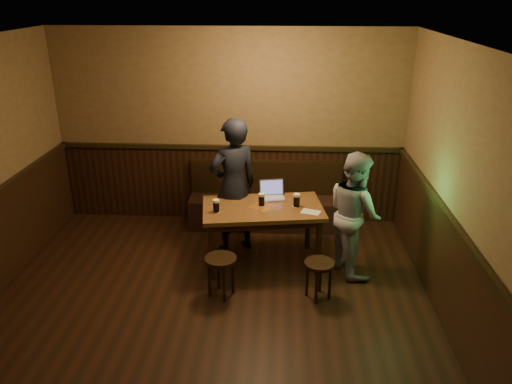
{
  "coord_description": "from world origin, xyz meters",
  "views": [
    {
      "loc": [
        0.77,
        -3.93,
        3.27
      ],
      "look_at": [
        0.46,
        1.56,
        1.01
      ],
      "focal_mm": 35.0,
      "sensor_mm": 36.0,
      "label": 1
    }
  ],
  "objects_px": {
    "pint_right": "(297,200)",
    "person_suit": "(233,186)",
    "laptop": "(272,193)",
    "person_grey": "(354,213)",
    "pub_table": "(263,214)",
    "pint_left": "(216,206)",
    "stool_right": "(319,269)",
    "stool_left": "(221,265)",
    "bench": "(266,206)",
    "pint_mid": "(262,200)"
  },
  "relations": [
    {
      "from": "pint_mid",
      "to": "laptop",
      "type": "relative_size",
      "value": 0.46
    },
    {
      "from": "pint_right",
      "to": "person_suit",
      "type": "distance_m",
      "value": 0.87
    },
    {
      "from": "person_grey",
      "to": "pint_right",
      "type": "bearing_deg",
      "value": 58.86
    },
    {
      "from": "stool_right",
      "to": "pint_left",
      "type": "distance_m",
      "value": 1.42
    },
    {
      "from": "pint_mid",
      "to": "person_suit",
      "type": "xyz_separation_m",
      "value": [
        -0.38,
        0.31,
        0.04
      ]
    },
    {
      "from": "pint_mid",
      "to": "stool_left",
      "type": "bearing_deg",
      "value": -117.86
    },
    {
      "from": "pub_table",
      "to": "laptop",
      "type": "distance_m",
      "value": 0.35
    },
    {
      "from": "pint_right",
      "to": "person_grey",
      "type": "height_order",
      "value": "person_grey"
    },
    {
      "from": "laptop",
      "to": "stool_right",
      "type": "bearing_deg",
      "value": -73.74
    },
    {
      "from": "stool_left",
      "to": "laptop",
      "type": "bearing_deg",
      "value": 62.78
    },
    {
      "from": "bench",
      "to": "pint_mid",
      "type": "xyz_separation_m",
      "value": [
        -0.02,
        -1.06,
        0.55
      ]
    },
    {
      "from": "stool_right",
      "to": "laptop",
      "type": "relative_size",
      "value": 1.29
    },
    {
      "from": "stool_left",
      "to": "laptop",
      "type": "relative_size",
      "value": 1.38
    },
    {
      "from": "pint_right",
      "to": "bench",
      "type": "bearing_deg",
      "value": 111.17
    },
    {
      "from": "pub_table",
      "to": "pint_right",
      "type": "xyz_separation_m",
      "value": [
        0.41,
        0.02,
        0.19
      ]
    },
    {
      "from": "person_suit",
      "to": "person_grey",
      "type": "relative_size",
      "value": 1.18
    },
    {
      "from": "laptop",
      "to": "person_grey",
      "type": "distance_m",
      "value": 1.07
    },
    {
      "from": "pint_left",
      "to": "pub_table",
      "type": "bearing_deg",
      "value": 19.51
    },
    {
      "from": "stool_right",
      "to": "person_suit",
      "type": "relative_size",
      "value": 0.25
    },
    {
      "from": "pub_table",
      "to": "person_grey",
      "type": "height_order",
      "value": "person_grey"
    },
    {
      "from": "laptop",
      "to": "person_grey",
      "type": "xyz_separation_m",
      "value": [
        1.0,
        -0.39,
        -0.07
      ]
    },
    {
      "from": "pint_mid",
      "to": "pub_table",
      "type": "bearing_deg",
      "value": -62.21
    },
    {
      "from": "stool_right",
      "to": "laptop",
      "type": "xyz_separation_m",
      "value": [
        -0.55,
        1.04,
        0.47
      ]
    },
    {
      "from": "pub_table",
      "to": "stool_left",
      "type": "relative_size",
      "value": 3.21
    },
    {
      "from": "pint_left",
      "to": "stool_right",
      "type": "bearing_deg",
      "value": -24.56
    },
    {
      "from": "pint_left",
      "to": "person_grey",
      "type": "distance_m",
      "value": 1.66
    },
    {
      "from": "bench",
      "to": "pint_mid",
      "type": "height_order",
      "value": "bench"
    },
    {
      "from": "pub_table",
      "to": "pint_right",
      "type": "bearing_deg",
      "value": -5.45
    },
    {
      "from": "bench",
      "to": "person_suit",
      "type": "relative_size",
      "value": 1.22
    },
    {
      "from": "stool_right",
      "to": "pint_left",
      "type": "relative_size",
      "value": 2.8
    },
    {
      "from": "pint_left",
      "to": "laptop",
      "type": "xyz_separation_m",
      "value": [
        0.66,
        0.49,
        -0.02
      ]
    },
    {
      "from": "pub_table",
      "to": "person_suit",
      "type": "height_order",
      "value": "person_suit"
    },
    {
      "from": "stool_left",
      "to": "stool_right",
      "type": "xyz_separation_m",
      "value": [
        1.1,
        0.02,
        -0.03
      ]
    },
    {
      "from": "bench",
      "to": "person_grey",
      "type": "height_order",
      "value": "person_grey"
    },
    {
      "from": "bench",
      "to": "person_suit",
      "type": "distance_m",
      "value": 1.03
    },
    {
      "from": "pint_right",
      "to": "laptop",
      "type": "height_order",
      "value": "laptop"
    },
    {
      "from": "stool_left",
      "to": "pint_right",
      "type": "relative_size",
      "value": 2.87
    },
    {
      "from": "stool_left",
      "to": "pint_left",
      "type": "xyz_separation_m",
      "value": [
        -0.11,
        0.57,
        0.47
      ]
    },
    {
      "from": "laptop",
      "to": "person_grey",
      "type": "bearing_deg",
      "value": -33.28
    },
    {
      "from": "pint_right",
      "to": "person_suit",
      "type": "xyz_separation_m",
      "value": [
        -0.81,
        0.32,
        0.04
      ]
    },
    {
      "from": "pub_table",
      "to": "pint_mid",
      "type": "xyz_separation_m",
      "value": [
        -0.02,
        0.03,
        0.18
      ]
    },
    {
      "from": "stool_right",
      "to": "laptop",
      "type": "height_order",
      "value": "laptop"
    },
    {
      "from": "pub_table",
      "to": "laptop",
      "type": "height_order",
      "value": "laptop"
    },
    {
      "from": "pint_left",
      "to": "pint_right",
      "type": "relative_size",
      "value": 0.96
    },
    {
      "from": "stool_left",
      "to": "stool_right",
      "type": "bearing_deg",
      "value": 0.79
    },
    {
      "from": "stool_right",
      "to": "pint_right",
      "type": "height_order",
      "value": "pint_right"
    },
    {
      "from": "person_suit",
      "to": "stool_right",
      "type": "bearing_deg",
      "value": 104.12
    },
    {
      "from": "stool_left",
      "to": "stool_right",
      "type": "distance_m",
      "value": 1.1
    },
    {
      "from": "stool_right",
      "to": "pint_right",
      "type": "distance_m",
      "value": 0.95
    },
    {
      "from": "pint_right",
      "to": "laptop",
      "type": "relative_size",
      "value": 0.48
    }
  ]
}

